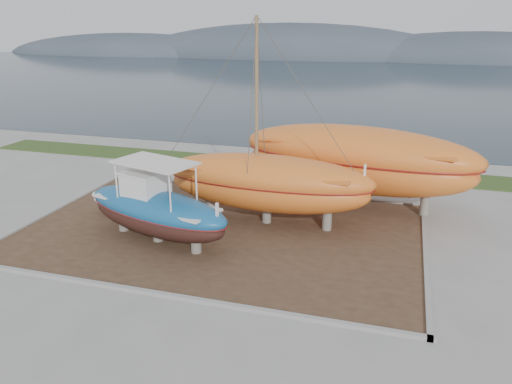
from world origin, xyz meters
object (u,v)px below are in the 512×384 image
(orange_sailboat, at_px, (267,125))
(orange_bare_hull, at_px, (356,167))
(white_dinghy, at_px, (133,200))
(blue_caique, at_px, (156,202))

(orange_sailboat, bearing_deg, orange_bare_hull, 45.96)
(white_dinghy, xyz_separation_m, orange_bare_hull, (10.70, 4.28, 1.42))
(blue_caique, distance_m, orange_bare_hull, 10.60)
(white_dinghy, relative_size, orange_bare_hull, 0.33)
(white_dinghy, distance_m, orange_sailboat, 8.08)
(blue_caique, height_order, white_dinghy, blue_caique)
(blue_caique, relative_size, orange_sailboat, 0.74)
(white_dinghy, bearing_deg, blue_caique, -60.52)
(white_dinghy, bearing_deg, orange_bare_hull, 6.31)
(white_dinghy, height_order, orange_bare_hull, orange_bare_hull)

